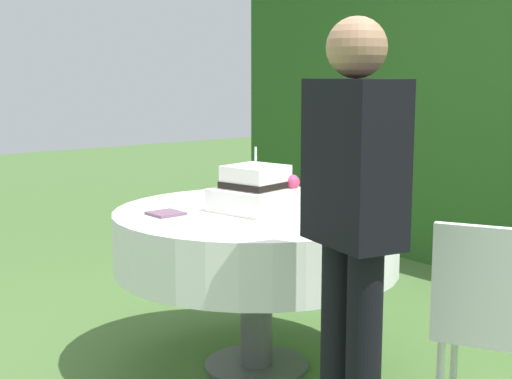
{
  "coord_description": "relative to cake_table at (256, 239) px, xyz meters",
  "views": [
    {
      "loc": [
        2.59,
        -2.11,
        1.42
      ],
      "look_at": [
        0.01,
        -0.01,
        0.88
      ],
      "focal_mm": 50.79,
      "sensor_mm": 36.0,
      "label": 1
    }
  ],
  "objects": [
    {
      "name": "ground_plane",
      "position": [
        0.0,
        0.0,
        -0.64
      ],
      "size": [
        20.0,
        20.0,
        0.0
      ],
      "primitive_type": "plane",
      "color": "#476B33"
    },
    {
      "name": "napkin_stack",
      "position": [
        -0.17,
        -0.39,
        0.15
      ],
      "size": [
        0.14,
        0.14,
        0.01
      ],
      "primitive_type": "cube",
      "rotation": [
        0.0,
        0.0,
        0.01
      ],
      "color": "#6B4C60",
      "rests_on": "cake_table"
    },
    {
      "name": "cake_table",
      "position": [
        0.0,
        0.0,
        0.0
      ],
      "size": [
        1.34,
        1.34,
        0.78
      ],
      "color": "#4C4C51",
      "rests_on": "ground_plane"
    },
    {
      "name": "serving_plate_far",
      "position": [
        0.42,
        0.09,
        0.15
      ],
      "size": [
        0.14,
        0.14,
        0.01
      ],
      "primitive_type": "cylinder",
      "color": "white",
      "rests_on": "cake_table"
    },
    {
      "name": "garden_chair",
      "position": [
        1.16,
        0.17,
        -0.1
      ],
      "size": [
        0.54,
        0.54,
        0.89
      ],
      "color": "white",
      "rests_on": "ground_plane"
    },
    {
      "name": "wedding_cake",
      "position": [
        0.01,
        -0.01,
        0.24
      ],
      "size": [
        0.4,
        0.4,
        0.3
      ],
      "color": "white",
      "rests_on": "cake_table"
    },
    {
      "name": "serving_plate_near",
      "position": [
        -0.44,
        0.26,
        0.15
      ],
      "size": [
        0.13,
        0.13,
        0.01
      ],
      "primitive_type": "cylinder",
      "color": "white",
      "rests_on": "cake_table"
    },
    {
      "name": "standing_person",
      "position": [
        0.96,
        -0.36,
        0.29
      ],
      "size": [
        0.39,
        0.27,
        1.6
      ],
      "color": "black",
      "rests_on": "ground_plane"
    }
  ]
}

